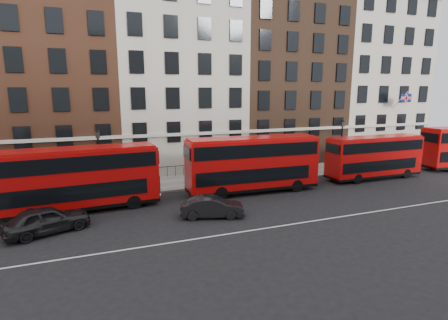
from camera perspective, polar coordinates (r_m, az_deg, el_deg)
name	(u,v)px	position (r m, az deg, el deg)	size (l,w,h in m)	color
ground	(243,219)	(23.41, 3.11, -9.55)	(120.00, 120.00, 0.00)	black
pavement	(198,180)	(32.82, -4.32, -3.34)	(80.00, 5.00, 0.15)	gray
kerb	(206,187)	(30.51, -2.98, -4.44)	(80.00, 0.30, 0.16)	gray
road_centre_line	(256,230)	(21.72, 5.27, -11.26)	(70.00, 0.12, 0.01)	white
building_terrace	(174,73)	(38.90, -8.17, 13.94)	(64.00, 11.95, 22.00)	#B3AD9B
bus_b	(79,178)	(26.18, -22.64, -2.67)	(10.82, 3.24, 4.49)	#B20909
bus_c	(252,163)	(28.83, 4.62, -0.48)	(11.09, 3.06, 4.62)	#B20909
bus_d	(374,156)	(36.20, 23.31, 0.57)	(9.77, 2.39, 4.10)	#B20909
car_rear	(47,220)	(23.40, -26.96, -8.68)	(1.93, 4.80, 1.63)	black
car_front	(212,207)	(23.47, -1.94, -7.67)	(1.48, 4.24, 1.40)	black
lamp_post_left	(99,159)	(28.95, -19.70, 0.16)	(0.44, 0.44, 5.33)	black
lamp_post_right	(341,142)	(38.07, 18.62, 2.73)	(0.44, 0.44, 5.33)	black
traffic_light	(415,145)	(43.82, 28.69, 2.14)	(0.25, 0.45, 3.27)	black
iron_railings	(191,170)	(34.75, -5.36, -1.57)	(6.60, 0.06, 1.00)	black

